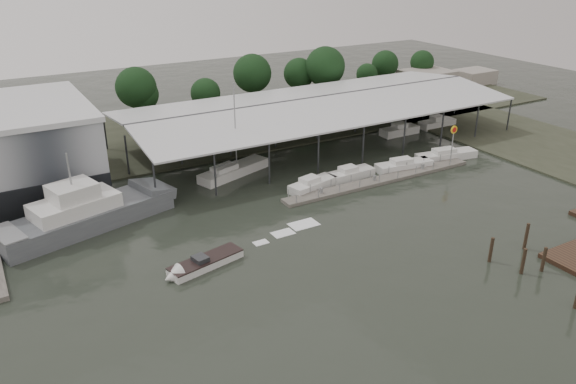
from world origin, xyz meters
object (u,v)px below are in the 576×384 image
grey_trawler (88,213)px  white_sailboat (233,171)px  shell_fuel_sign (453,137)px  speedboat_underway (200,265)px

grey_trawler → white_sailboat: (19.38, 5.55, -0.94)m
shell_fuel_sign → speedboat_underway: shell_fuel_sign is taller
grey_trawler → shell_fuel_sign: bearing=-22.4°
grey_trawler → speedboat_underway: 15.67m
white_sailboat → speedboat_underway: (-12.47, -19.56, -0.25)m
grey_trawler → white_sailboat: bearing=0.7°
shell_fuel_sign → speedboat_underway: bearing=-168.3°
shell_fuel_sign → white_sailboat: (-27.26, 11.37, -3.29)m
white_sailboat → speedboat_underway: 23.20m
shell_fuel_sign → grey_trawler: size_ratio=0.28×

